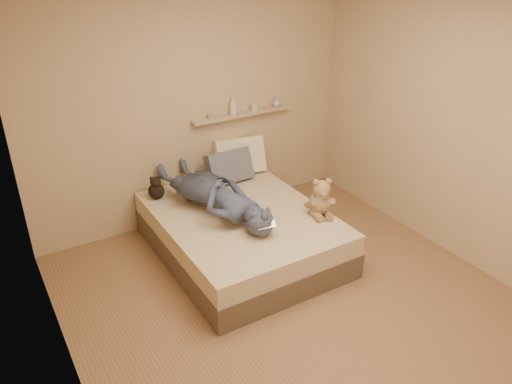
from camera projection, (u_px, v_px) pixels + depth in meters
room at (301, 166)px, 3.72m from camera, size 3.80×3.80×3.80m
bed at (241, 233)px, 4.92m from camera, size 1.50×1.90×0.45m
game_console at (266, 225)px, 4.33m from camera, size 0.18×0.10×0.06m
teddy_bear at (321, 200)px, 4.72m from camera, size 0.30×0.31×0.38m
dark_plush at (156, 189)px, 5.04m from camera, size 0.17×0.17×0.25m
pillow_cream at (240, 156)px, 5.57m from camera, size 0.59×0.37×0.43m
pillow_grey at (229, 167)px, 5.38m from camera, size 0.51×0.28×0.37m
person at (214, 194)px, 4.78m from camera, size 0.83×1.58×0.36m
wall_shelf at (243, 114)px, 5.47m from camera, size 1.20×0.12×0.03m
shelf_bottles at (247, 106)px, 5.45m from camera, size 0.92×0.11×0.20m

